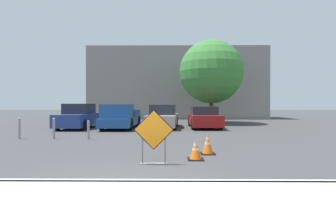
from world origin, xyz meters
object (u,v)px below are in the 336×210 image
traffic_cone_second (208,144)px  bollard_third (19,128)px  parked_car_nearest (79,117)px  pickup_truck (120,117)px  bollard_second (54,128)px  parked_car_second (163,117)px  road_closed_sign (154,134)px  bollard_nearest (88,129)px  parked_car_third (204,118)px  traffic_cone_nearest (196,150)px

traffic_cone_second → bollard_third: (-8.26, 3.51, 0.19)m
parked_car_nearest → pickup_truck: 2.78m
traffic_cone_second → bollard_second: size_ratio=0.70×
pickup_truck → bollard_second: 5.48m
pickup_truck → bollard_second: size_ratio=5.18×
parked_car_second → bollard_second: bearing=53.2°
parked_car_nearest → parked_car_second: bearing=-172.2°
parked_car_second → bollard_third: 8.68m
road_closed_sign → pickup_truck: 10.43m
pickup_truck → bollard_nearest: size_ratio=5.91×
parked_car_third → parked_car_second: bearing=-0.8°
road_closed_sign → parked_car_nearest: bearing=119.0°
pickup_truck → bollard_third: 6.28m
parked_car_third → traffic_cone_second: bearing=83.3°
parked_car_second → road_closed_sign: bearing=94.1°
pickup_truck → bollard_nearest: bearing=85.4°
traffic_cone_second → parked_car_second: size_ratio=0.14×
pickup_truck → bollard_nearest: 5.09m
bollard_nearest → bollard_third: bollard_third is taller
parked_car_second → parked_car_third: parked_car_second is taller
parked_car_nearest → parked_car_second: parked_car_nearest is taller
road_closed_sign → bollard_second: 7.04m
bollard_second → road_closed_sign: bearing=-45.0°
road_closed_sign → bollard_second: size_ratio=1.52×
bollard_nearest → bollard_second: size_ratio=0.88×
traffic_cone_nearest → bollard_nearest: (-4.56, 4.37, 0.17)m
traffic_cone_nearest → parked_car_third: bearing=81.4°
traffic_cone_second → parked_car_third: parked_car_third is taller
traffic_cone_nearest → pickup_truck: bearing=113.3°
parked_car_nearest → parked_car_second: (5.56, 0.57, -0.04)m
road_closed_sign → traffic_cone_second: bearing=41.3°
bollard_nearest → bollard_third: (-3.22, -0.00, 0.06)m
bollard_nearest → parked_car_third: bearing=43.2°
parked_car_second → bollard_second: size_ratio=4.83×
parked_car_nearest → parked_car_third: parked_car_nearest is taller
bollard_second → bollard_third: bollard_third is taller
pickup_truck → parked_car_third: size_ratio=1.16×
parked_car_third → bollard_nearest: parked_car_third is taller
road_closed_sign → bollard_third: bearing=142.9°
traffic_cone_second → bollard_second: 7.52m
traffic_cone_nearest → parked_car_nearest: (-6.82, 9.53, 0.45)m
traffic_cone_nearest → bollard_second: bollard_second is taller
road_closed_sign → parked_car_nearest: (-5.63, 10.14, -0.08)m
road_closed_sign → bollard_third: road_closed_sign is taller
parked_car_second → bollard_third: (-6.52, -5.73, -0.18)m
parked_car_second → traffic_cone_nearest: bearing=100.9°
road_closed_sign → traffic_cone_second: size_ratio=2.18×
traffic_cone_second → bollard_nearest: bollard_nearest is taller
parked_car_nearest → bollard_nearest: 5.65m
bollard_nearest → road_closed_sign: bearing=-56.0°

